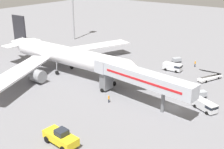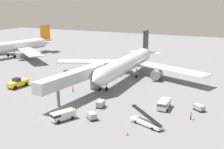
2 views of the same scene
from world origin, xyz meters
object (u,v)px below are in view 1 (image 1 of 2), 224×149
baggage_cart_far_center (201,94)px  ground_crew_worker_foreground (109,99)px  pushback_tug (61,137)px  ground_crew_worker_midground (195,64)px  belt_loader_truck (210,77)px  jet_bridge (136,77)px  baggage_cart_near_left (177,60)px  service_van_outer_right (173,67)px  airplane_at_gate (65,56)px  service_van_rear_left (205,105)px  safety_cone_charlie (156,88)px  baggage_cart_mid_center (167,88)px

baggage_cart_far_center → ground_crew_worker_foreground: 19.66m
pushback_tug → ground_crew_worker_midground: size_ratio=3.56×
belt_loader_truck → pushback_tug: bearing=167.6°
jet_bridge → baggage_cart_near_left: bearing=9.0°
jet_bridge → service_van_outer_right: (21.67, 2.20, -4.26)m
pushback_tug → baggage_cart_near_left: (48.98, 3.58, -0.52)m
baggage_cart_far_center → airplane_at_gate: bearing=100.5°
belt_loader_truck → ground_crew_worker_midground: bearing=43.3°
service_van_rear_left → baggage_cart_near_left: bearing=35.8°
pushback_tug → service_van_rear_left: (24.81, -13.87, -0.17)m
jet_bridge → safety_cone_charlie: 9.42m
baggage_cart_far_center → ground_crew_worker_midground: size_ratio=1.49×
airplane_at_gate → service_van_rear_left: (1.09, -36.97, -3.42)m
airplane_at_gate → baggage_cart_far_center: 34.84m
jet_bridge → baggage_cart_far_center: size_ratio=8.85×
pushback_tug → baggage_cart_mid_center: size_ratio=2.39×
jet_bridge → baggage_cart_far_center: (10.00, -9.97, -4.61)m
belt_loader_truck → baggage_cart_near_left: bearing=58.0°
service_van_rear_left → ground_crew_worker_foreground: bearing=116.7°
service_van_outer_right → baggage_cart_near_left: size_ratio=1.76×
ground_crew_worker_foreground → ground_crew_worker_midground: bearing=-9.5°
belt_loader_truck → service_van_rear_left: bearing=-163.4°
airplane_at_gate → baggage_cart_near_left: airplane_at_gate is taller
airplane_at_gate → ground_crew_worker_midground: airplane_at_gate is taller
airplane_at_gate → baggage_cart_mid_center: (4.62, -27.08, -3.66)m
service_van_rear_left → baggage_cart_mid_center: 10.51m
baggage_cart_far_center → jet_bridge: bearing=135.1°
service_van_outer_right → service_van_rear_left: bearing=-138.2°
jet_bridge → ground_crew_worker_midground: jet_bridge is taller
baggage_cart_far_center → ground_crew_worker_foreground: bearing=134.3°
baggage_cart_far_center → ground_crew_worker_midground: ground_crew_worker_midground is taller
jet_bridge → service_van_outer_right: 22.19m
baggage_cart_mid_center → baggage_cart_far_center: 7.19m
baggage_cart_mid_center → baggage_cart_far_center: (1.67, -6.99, -0.06)m
baggage_cart_mid_center → safety_cone_charlie: (-0.39, 2.71, -0.49)m
baggage_cart_near_left → jet_bridge: bearing=-171.0°
service_van_rear_left → ground_crew_worker_foreground: (-8.53, 16.98, -0.23)m
belt_loader_truck → jet_bridge: bearing=159.2°
jet_bridge → ground_crew_worker_foreground: (-3.72, 4.10, -4.55)m
baggage_cart_far_center → safety_cone_charlie: bearing=102.0°
baggage_cart_near_left → service_van_rear_left: bearing=-144.2°
belt_loader_truck → baggage_cart_far_center: (-11.10, -1.94, 0.02)m
baggage_cart_near_left → service_van_outer_right: bearing=-161.9°
pushback_tug → service_van_rear_left: bearing=-29.2°
ground_crew_worker_foreground → pushback_tug: bearing=-169.2°
pushback_tug → baggage_cart_mid_center: pushback_tug is taller
jet_bridge → belt_loader_truck: (21.10, -8.03, -4.63)m
airplane_at_gate → pushback_tug: airplane_at_gate is taller
belt_loader_truck → ground_crew_worker_midground: (7.19, 6.79, 0.17)m
baggage_cart_far_center → baggage_cart_near_left: baggage_cart_far_center is taller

